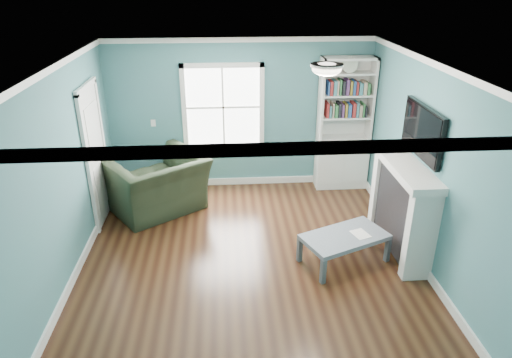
{
  "coord_description": "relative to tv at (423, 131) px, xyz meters",
  "views": [
    {
      "loc": [
        -0.29,
        -5.1,
        3.56
      ],
      "look_at": [
        0.11,
        0.4,
        1.04
      ],
      "focal_mm": 32.0,
      "sensor_mm": 36.0,
      "label": 1
    }
  ],
  "objects": [
    {
      "name": "paper_sheet",
      "position": [
        -0.74,
        -0.24,
        -1.32
      ],
      "size": [
        0.26,
        0.3,
        0.0
      ],
      "primitive_type": "cube",
      "rotation": [
        0.0,
        0.0,
        0.33
      ],
      "color": "white",
      "rests_on": "coffee_table"
    },
    {
      "name": "door",
      "position": [
        -4.42,
        1.2,
        -0.65
      ],
      "size": [
        0.12,
        0.98,
        2.17
      ],
      "color": "silver",
      "rests_on": "ground"
    },
    {
      "name": "room_walls",
      "position": [
        -2.2,
        -0.2,
        -0.14
      ],
      "size": [
        5.0,
        5.0,
        5.0
      ],
      "color": "teal",
      "rests_on": "ground"
    },
    {
      "name": "coffee_table",
      "position": [
        -0.95,
        -0.25,
        -1.38
      ],
      "size": [
        1.25,
        0.99,
        0.4
      ],
      "rotation": [
        0.0,
        0.0,
        0.41
      ],
      "color": "#4A5359",
      "rests_on": "ground"
    },
    {
      "name": "window",
      "position": [
        -2.5,
        2.29,
        -0.27
      ],
      "size": [
        1.4,
        0.06,
        1.5
      ],
      "color": "white",
      "rests_on": "room_walls"
    },
    {
      "name": "trim",
      "position": [
        -2.2,
        -0.2,
        -0.49
      ],
      "size": [
        4.5,
        5.0,
        2.6
      ],
      "color": "white",
      "rests_on": "ground"
    },
    {
      "name": "tv",
      "position": [
        0.0,
        0.0,
        0.0
      ],
      "size": [
        0.06,
        1.1,
        0.65
      ],
      "primitive_type": "cube",
      "color": "black",
      "rests_on": "fireplace"
    },
    {
      "name": "light_switch",
      "position": [
        -3.7,
        2.28,
        -0.52
      ],
      "size": [
        0.08,
        0.01,
        0.12
      ],
      "primitive_type": "cube",
      "color": "white",
      "rests_on": "room_walls"
    },
    {
      "name": "fireplace",
      "position": [
        -0.12,
        0.0,
        -1.09
      ],
      "size": [
        0.44,
        1.58,
        1.3
      ],
      "color": "black",
      "rests_on": "ground"
    },
    {
      "name": "bookshelf",
      "position": [
        -0.43,
        2.1,
        -0.8
      ],
      "size": [
        0.9,
        0.35,
        2.31
      ],
      "color": "silver",
      "rests_on": "ground"
    },
    {
      "name": "ceiling_fixture",
      "position": [
        -1.3,
        -0.1,
        0.82
      ],
      "size": [
        0.38,
        0.38,
        0.15
      ],
      "color": "white",
      "rests_on": "room_walls"
    },
    {
      "name": "floor",
      "position": [
        -2.2,
        -0.2,
        -1.72
      ],
      "size": [
        5.0,
        5.0,
        0.0
      ],
      "primitive_type": "plane",
      "color": "black",
      "rests_on": "ground"
    },
    {
      "name": "recliner",
      "position": [
        -3.59,
        1.4,
        -1.11
      ],
      "size": [
        1.67,
        1.55,
        1.22
      ],
      "primitive_type": "imported",
      "rotation": [
        0.0,
        0.0,
        -2.53
      ],
      "color": "#212E1D",
      "rests_on": "ground"
    }
  ]
}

